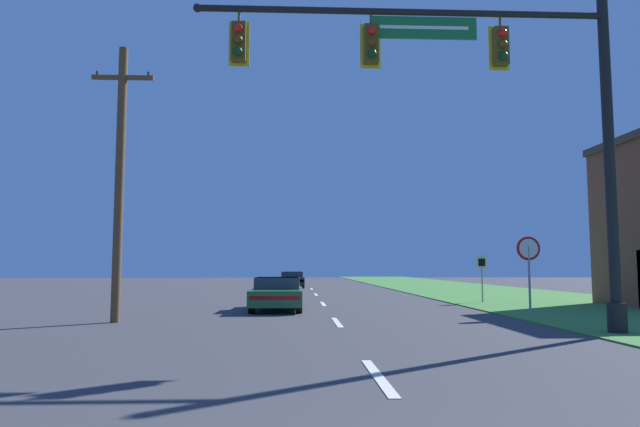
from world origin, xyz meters
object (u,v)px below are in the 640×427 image
at_px(far_car, 292,280).
at_px(stop_sign, 529,258).
at_px(route_sign_post, 482,268).
at_px(car_ahead, 277,293).
at_px(signal_mast, 497,105).
at_px(utility_pole_near, 120,177).

distance_m(far_car, stop_sign, 26.66).
bearing_deg(route_sign_post, car_ahead, -157.21).
xyz_separation_m(signal_mast, car_ahead, (-5.51, 7.84, -4.88)).
bearing_deg(utility_pole_near, car_ahead, 44.64).
bearing_deg(utility_pole_near, signal_mast, -18.80).
bearing_deg(stop_sign, utility_pole_near, -174.45).
bearing_deg(route_sign_post, far_car, 114.38).
height_order(signal_mast, route_sign_post, signal_mast).
height_order(stop_sign, route_sign_post, stop_sign).
bearing_deg(far_car, stop_sign, -73.32).
distance_m(signal_mast, utility_pole_near, 10.64).
bearing_deg(stop_sign, route_sign_post, 83.62).
distance_m(signal_mast, stop_sign, 6.41).
relative_size(stop_sign, route_sign_post, 1.23).
distance_m(far_car, route_sign_post, 20.41).
bearing_deg(stop_sign, far_car, 106.68).
height_order(car_ahead, utility_pole_near, utility_pole_near).
relative_size(car_ahead, far_car, 0.92).
bearing_deg(route_sign_post, stop_sign, -96.38).
height_order(car_ahead, stop_sign, stop_sign).
bearing_deg(signal_mast, utility_pole_near, 161.20).
bearing_deg(signal_mast, car_ahead, 125.12).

